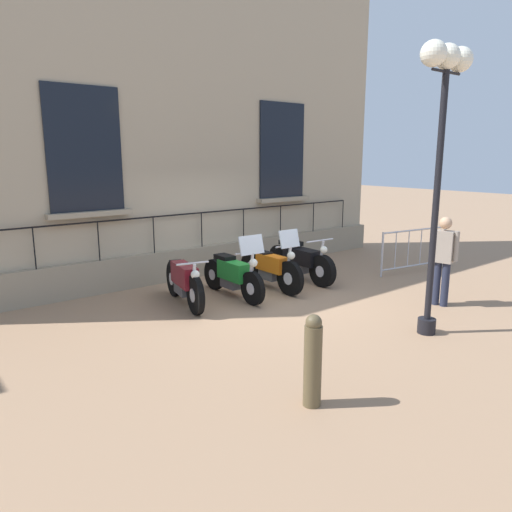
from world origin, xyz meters
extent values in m
plane|color=#9E7A5B|center=(0.00, 0.00, 0.00)|extent=(60.00, 60.00, 0.00)
cube|color=tan|center=(-2.67, 0.00, 3.62)|extent=(0.60, 11.53, 7.24)
cube|color=gray|center=(-2.29, 0.00, 0.35)|extent=(0.20, 11.53, 0.69)
cube|color=black|center=(-2.35, 2.54, 2.88)|extent=(0.06, 1.46, 2.38)
cube|color=tan|center=(-2.27, 2.54, 1.64)|extent=(0.24, 1.66, 0.10)
cube|color=black|center=(-2.35, -2.54, 2.88)|extent=(0.06, 1.46, 2.38)
cube|color=tan|center=(-2.27, -2.54, 1.64)|extent=(0.24, 1.66, 0.10)
cube|color=black|center=(-2.25, 0.00, 1.48)|extent=(0.03, 9.68, 0.03)
cylinder|color=black|center=(-2.25, -3.63, 1.09)|extent=(0.02, 0.02, 0.79)
cylinder|color=black|center=(-2.25, -2.42, 1.09)|extent=(0.02, 0.02, 0.79)
cylinder|color=black|center=(-2.25, -1.21, 1.09)|extent=(0.02, 0.02, 0.79)
cylinder|color=black|center=(-2.25, 0.00, 1.09)|extent=(0.02, 0.02, 0.79)
cylinder|color=black|center=(-2.25, 1.21, 1.09)|extent=(0.02, 0.02, 0.79)
cylinder|color=black|center=(-2.25, 2.42, 1.09)|extent=(0.02, 0.02, 0.79)
cylinder|color=black|center=(-2.25, 3.63, 1.09)|extent=(0.02, 0.02, 0.79)
cylinder|color=black|center=(-2.25, 4.84, 1.09)|extent=(0.02, 0.02, 0.79)
cylinder|color=black|center=(0.06, -1.60, 0.35)|extent=(0.71, 0.25, 0.71)
cylinder|color=silver|center=(0.06, -1.60, 0.35)|extent=(0.27, 0.18, 0.25)
cylinder|color=black|center=(-1.19, -1.34, 0.35)|extent=(0.71, 0.25, 0.71)
cylinder|color=silver|center=(-1.19, -1.34, 0.35)|extent=(0.27, 0.18, 0.25)
cube|color=maroon|center=(-0.52, -1.48, 0.59)|extent=(0.91, 0.45, 0.39)
cube|color=#4C4C51|center=(-0.61, -1.46, 0.32)|extent=(0.56, 0.32, 0.25)
cube|color=black|center=(-0.86, -1.41, 0.71)|extent=(0.53, 0.34, 0.10)
cylinder|color=silver|center=(0.01, -1.59, 0.63)|extent=(0.17, 0.09, 0.57)
cylinder|color=silver|center=(-0.04, -1.58, 0.91)|extent=(0.16, 0.59, 0.04)
sphere|color=white|center=(0.08, -1.61, 0.73)|extent=(0.16, 0.16, 0.16)
cylinder|color=silver|center=(-0.75, -1.28, 0.19)|extent=(0.78, 0.24, 0.08)
cylinder|color=black|center=(0.27, -0.48, 0.32)|extent=(0.65, 0.12, 0.65)
cylinder|color=silver|center=(0.27, -0.48, 0.32)|extent=(0.23, 0.13, 0.23)
cylinder|color=black|center=(-1.09, -0.44, 0.32)|extent=(0.65, 0.12, 0.65)
cylinder|color=silver|center=(-1.09, -0.44, 0.32)|extent=(0.23, 0.13, 0.23)
cube|color=#1E842D|center=(-0.36, -0.46, 0.54)|extent=(0.78, 0.31, 0.36)
cube|color=#4C4C51|center=(-0.46, -0.46, 0.29)|extent=(0.47, 0.25, 0.23)
cube|color=black|center=(-0.68, -0.45, 0.76)|extent=(0.44, 0.27, 0.10)
cylinder|color=silver|center=(0.22, -0.47, 0.66)|extent=(0.16, 0.06, 0.68)
cylinder|color=silver|center=(0.17, -0.47, 1.00)|extent=(0.05, 0.64, 0.04)
sphere|color=white|center=(0.29, -0.48, 0.82)|extent=(0.16, 0.16, 0.16)
cylinder|color=silver|center=(-0.60, -0.29, 0.18)|extent=(0.70, 0.10, 0.08)
cube|color=silver|center=(0.23, -0.47, 1.15)|extent=(0.14, 0.53, 0.36)
cylinder|color=black|center=(0.24, 0.50, 0.35)|extent=(0.71, 0.12, 0.71)
cylinder|color=silver|center=(0.24, 0.50, 0.35)|extent=(0.25, 0.13, 0.25)
cylinder|color=black|center=(-1.01, 0.51, 0.35)|extent=(0.71, 0.12, 0.71)
cylinder|color=silver|center=(-1.01, 0.51, 0.35)|extent=(0.25, 0.13, 0.25)
cube|color=orange|center=(-0.34, 0.51, 0.56)|extent=(0.78, 0.27, 0.34)
cube|color=#4C4C51|center=(-0.44, 0.51, 0.32)|extent=(0.47, 0.22, 0.25)
cube|color=black|center=(-0.66, 0.51, 0.72)|extent=(0.44, 0.24, 0.10)
cylinder|color=silver|center=(0.19, 0.50, 0.68)|extent=(0.16, 0.06, 0.66)
cylinder|color=silver|center=(0.14, 0.50, 1.01)|extent=(0.04, 0.58, 0.04)
sphere|color=white|center=(0.26, 0.50, 0.83)|extent=(0.16, 0.16, 0.16)
cylinder|color=silver|center=(-0.58, 0.65, 0.20)|extent=(0.70, 0.09, 0.08)
cube|color=silver|center=(0.20, 0.50, 1.16)|extent=(0.13, 0.47, 0.36)
cylinder|color=black|center=(0.19, 1.48, 0.35)|extent=(0.70, 0.18, 0.69)
cylinder|color=silver|center=(0.19, 1.48, 0.35)|extent=(0.25, 0.18, 0.24)
cylinder|color=black|center=(-1.26, 1.54, 0.35)|extent=(0.70, 0.18, 0.69)
cylinder|color=silver|center=(-1.26, 1.54, 0.35)|extent=(0.25, 0.18, 0.24)
cube|color=black|center=(-0.49, 1.51, 0.56)|extent=(0.96, 0.38, 0.34)
cube|color=#4C4C51|center=(-0.59, 1.51, 0.31)|extent=(0.58, 0.29, 0.24)
cube|color=black|center=(-0.87, 1.53, 0.80)|extent=(0.54, 0.33, 0.10)
cylinder|color=silver|center=(0.14, 1.48, 0.67)|extent=(0.16, 0.07, 0.66)
cylinder|color=silver|center=(0.09, 1.49, 0.99)|extent=(0.07, 0.75, 0.04)
sphere|color=white|center=(0.21, 1.48, 0.81)|extent=(0.16, 0.16, 0.16)
cylinder|color=silver|center=(-0.76, 1.71, 0.19)|extent=(0.85, 0.11, 0.08)
cylinder|color=black|center=(3.14, 0.79, 0.12)|extent=(0.28, 0.28, 0.24)
cylinder|color=black|center=(3.14, 0.79, 2.05)|extent=(0.10, 0.10, 4.09)
sphere|color=white|center=(3.14, 0.79, 4.15)|extent=(0.36, 0.36, 0.36)
cylinder|color=black|center=(3.14, 0.61, 3.94)|extent=(0.04, 0.35, 0.04)
sphere|color=white|center=(3.14, 0.44, 4.15)|extent=(0.36, 0.36, 0.36)
cylinder|color=black|center=(3.14, 0.96, 3.94)|extent=(0.04, 0.35, 0.04)
sphere|color=white|center=(3.14, 1.14, 4.15)|extent=(0.36, 0.36, 0.36)
cylinder|color=#B7B7BF|center=(0.44, 3.18, 0.53)|extent=(0.05, 0.05, 1.05)
cylinder|color=#B7B7BF|center=(0.77, 5.25, 0.53)|extent=(0.05, 0.05, 1.05)
cylinder|color=#B7B7BF|center=(0.61, 4.21, 1.02)|extent=(0.36, 2.08, 0.04)
cylinder|color=#B7B7BF|center=(0.61, 4.21, 0.15)|extent=(0.36, 2.08, 0.04)
cylinder|color=#B7B7BF|center=(0.51, 3.59, 0.60)|extent=(0.02, 0.02, 0.87)
cylinder|color=#B7B7BF|center=(0.57, 4.01, 0.60)|extent=(0.02, 0.02, 0.87)
cylinder|color=#B7B7BF|center=(0.64, 4.42, 0.60)|extent=(0.02, 0.02, 0.87)
cylinder|color=#B7B7BF|center=(0.70, 4.83, 0.60)|extent=(0.02, 0.02, 0.87)
cylinder|color=brown|center=(3.61, -2.24, 0.47)|extent=(0.20, 0.20, 0.95)
sphere|color=brown|center=(3.61, -2.24, 0.99)|extent=(0.18, 0.18, 0.18)
cylinder|color=#23283D|center=(2.55, 2.29, 0.42)|extent=(0.14, 0.14, 0.83)
cylinder|color=#23283D|center=(2.39, 2.26, 0.42)|extent=(0.14, 0.14, 0.83)
cube|color=gray|center=(2.47, 2.27, 1.13)|extent=(0.40, 0.29, 0.59)
sphere|color=tan|center=(2.47, 2.27, 1.56)|extent=(0.23, 0.23, 0.23)
cylinder|color=gray|center=(2.68, 2.32, 1.15)|extent=(0.09, 0.09, 0.56)
cylinder|color=gray|center=(2.25, 2.23, 1.15)|extent=(0.09, 0.09, 0.56)
camera|label=1|loc=(7.12, -5.84, 2.79)|focal=33.77mm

